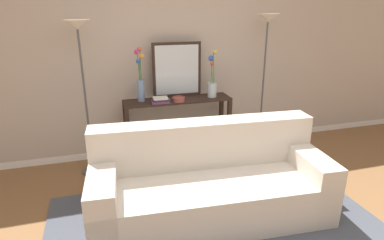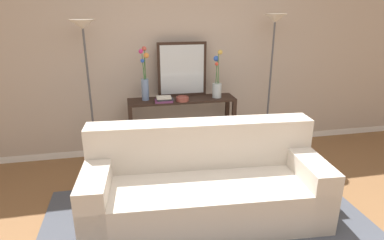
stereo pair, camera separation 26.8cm
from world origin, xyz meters
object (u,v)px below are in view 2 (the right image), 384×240
at_px(wall_mirror, 182,70).
at_px(book_stack, 164,99).
at_px(floor_lamp_right, 273,47).
at_px(book_row_under_console, 153,156).
at_px(vase_tall_flowers, 145,78).
at_px(vase_short_flowers, 217,84).
at_px(couch, 204,185).
at_px(fruit_bowl, 182,99).
at_px(floor_lamp_left, 86,55).
at_px(console_table, 182,118).

bearing_deg(wall_mirror, book_stack, -138.89).
bearing_deg(floor_lamp_right, book_row_under_console, 176.78).
height_order(vase_tall_flowers, book_row_under_console, vase_tall_flowers).
relative_size(floor_lamp_right, vase_short_flowers, 3.02).
relative_size(floor_lamp_right, book_row_under_console, 5.40).
bearing_deg(book_row_under_console, couch, -73.66).
relative_size(vase_short_flowers, fruit_bowl, 3.82).
relative_size(wall_mirror, vase_tall_flowers, 1.05).
bearing_deg(wall_mirror, book_row_under_console, -162.25).
relative_size(couch, book_stack, 9.72).
distance_m(vase_short_flowers, fruit_bowl, 0.50).
distance_m(vase_tall_flowers, vase_short_flowers, 0.91).
bearing_deg(wall_mirror, fruit_bowl, -100.39).
height_order(floor_lamp_left, vase_tall_flowers, floor_lamp_left).
bearing_deg(couch, floor_lamp_right, 45.88).
relative_size(console_table, floor_lamp_left, 0.76).
bearing_deg(floor_lamp_left, wall_mirror, 11.14).
distance_m(couch, vase_short_flowers, 1.52).
xyz_separation_m(wall_mirror, fruit_bowl, (-0.04, -0.24, -0.32)).
height_order(floor_lamp_right, book_row_under_console, floor_lamp_right).
relative_size(console_table, fruit_bowl, 8.56).
relative_size(vase_tall_flowers, book_row_under_console, 1.93).
xyz_separation_m(fruit_bowl, book_row_under_console, (-0.39, 0.10, -0.79)).
bearing_deg(fruit_bowl, book_row_under_console, 165.55).
xyz_separation_m(vase_tall_flowers, fruit_bowl, (0.44, -0.14, -0.25)).
xyz_separation_m(console_table, vase_short_flowers, (0.46, -0.02, 0.44)).
relative_size(wall_mirror, book_row_under_console, 2.03).
xyz_separation_m(couch, floor_lamp_right, (1.17, 1.21, 1.14)).
relative_size(vase_tall_flowers, book_stack, 2.86).
height_order(vase_tall_flowers, vase_short_flowers, vase_tall_flowers).
distance_m(floor_lamp_left, vase_short_flowers, 1.62).
height_order(couch, floor_lamp_left, floor_lamp_left).
height_order(console_table, vase_tall_flowers, vase_tall_flowers).
height_order(floor_lamp_left, book_stack, floor_lamp_left).
distance_m(floor_lamp_right, vase_short_flowers, 0.84).
bearing_deg(floor_lamp_left, floor_lamp_right, 0.00).
xyz_separation_m(floor_lamp_left, floor_lamp_right, (2.26, 0.00, 0.04)).
xyz_separation_m(console_table, wall_mirror, (0.03, 0.14, 0.60)).
relative_size(floor_lamp_left, fruit_bowl, 11.24).
relative_size(floor_lamp_right, fruit_bowl, 11.56).
distance_m(wall_mirror, fruit_bowl, 0.40).
bearing_deg(wall_mirror, couch, -91.97).
distance_m(couch, floor_lamp_right, 2.03).
height_order(book_stack, book_row_under_console, book_stack).
xyz_separation_m(couch, fruit_bowl, (0.01, 1.19, 0.53)).
height_order(couch, book_stack, book_stack).
bearing_deg(couch, console_table, 89.28).
relative_size(wall_mirror, vase_short_flowers, 1.14).
height_order(wall_mirror, vase_tall_flowers, wall_mirror).
bearing_deg(vase_short_flowers, couch, -110.39).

